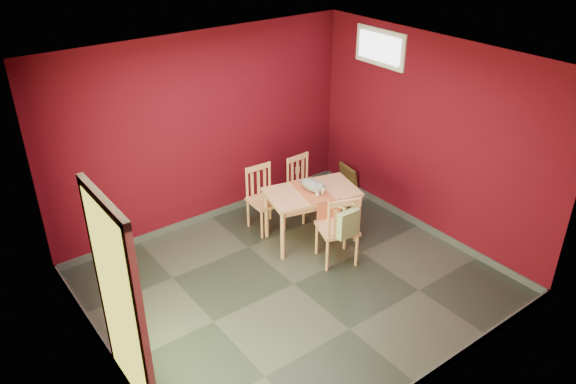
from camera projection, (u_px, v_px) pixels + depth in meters
ground at (294, 284)px, 6.83m from camera, size 4.50×4.50×0.00m
room_shell at (294, 281)px, 6.81m from camera, size 4.50×4.50×4.50m
doorway at (118, 299)px, 4.83m from camera, size 0.06×1.01×2.13m
window at (380, 47)px, 7.60m from camera, size 0.05×0.90×0.50m
outlet_plate at (298, 170)px, 8.93m from camera, size 0.08×0.02×0.12m
dining_table at (312, 197)px, 7.42m from camera, size 1.33×0.97×0.74m
table_runner at (317, 198)px, 7.32m from camera, size 0.50×0.78×0.36m
chair_far_left at (264, 198)px, 7.77m from camera, size 0.45×0.45×0.92m
chair_far_right at (303, 186)px, 8.11m from camera, size 0.43×0.43×0.90m
chair_near at (339, 228)px, 7.01m from camera, size 0.59×0.59×0.99m
tote_bag at (348, 224)px, 6.74m from camera, size 0.29×0.18×0.42m
cat at (312, 183)px, 7.34m from camera, size 0.29×0.45×0.21m
picture_frame at (349, 178)px, 8.89m from camera, size 0.20×0.43×0.41m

